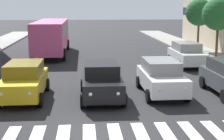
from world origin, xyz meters
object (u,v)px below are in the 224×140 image
at_px(car_1, 161,77).
at_px(bus_behind_traffic, 52,34).
at_px(street_tree_3, 199,13).
at_px(car_row2_0, 187,54).
at_px(car_2, 101,80).
at_px(car_3, 24,80).
at_px(street_tree_2, 218,14).

relative_size(car_1, bus_behind_traffic, 0.42).
bearing_deg(street_tree_3, car_row2_0, 65.97).
bearing_deg(car_row2_0, street_tree_3, -114.03).
xyz_separation_m(car_row2_0, street_tree_3, (-3.37, -7.56, 2.80)).
relative_size(car_2, bus_behind_traffic, 0.42).
distance_m(car_3, bus_behind_traffic, 14.74).
bearing_deg(bus_behind_traffic, car_1, 114.82).
bearing_deg(street_tree_2, car_row2_0, 35.19).
height_order(street_tree_2, street_tree_3, street_tree_3).
height_order(car_2, street_tree_2, street_tree_2).
bearing_deg(car_2, car_row2_0, -129.07).
bearing_deg(street_tree_2, bus_behind_traffic, -19.04).
height_order(car_3, bus_behind_traffic, bus_behind_traffic).
height_order(car_3, street_tree_3, street_tree_3).
bearing_deg(bus_behind_traffic, street_tree_3, -176.78).
bearing_deg(car_2, car_3, -4.39).
relative_size(car_1, car_3, 1.00).
relative_size(car_1, street_tree_2, 0.92).
xyz_separation_m(car_1, car_3, (6.68, 0.26, 0.00)).
xyz_separation_m(car_row2_0, street_tree_2, (-3.08, -2.17, 2.79)).
distance_m(car_2, car_row2_0, 10.56).
xyz_separation_m(car_1, street_tree_2, (-6.71, -9.83, 2.79)).
relative_size(car_3, car_row2_0, 1.00).
distance_m(street_tree_2, street_tree_3, 5.40).
xyz_separation_m(bus_behind_traffic, street_tree_2, (-13.40, 4.62, 1.81)).
relative_size(car_3, bus_behind_traffic, 0.42).
distance_m(car_3, street_tree_2, 17.00).
distance_m(car_2, bus_behind_traffic, 15.46).
bearing_deg(street_tree_3, car_1, 65.28).
xyz_separation_m(car_1, street_tree_3, (-7.01, -15.22, 2.80)).
height_order(car_row2_0, street_tree_3, street_tree_3).
bearing_deg(car_1, street_tree_2, -124.34).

